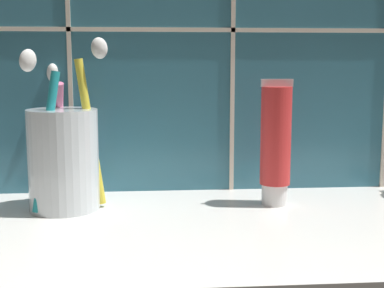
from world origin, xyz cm
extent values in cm
cube|color=silver|center=(0.00, 0.00, 1.00)|extent=(75.97, 29.10, 2.00)
cube|color=beige|center=(0.00, 13.95, 21.15)|extent=(85.97, 0.24, 0.50)
cylinder|color=silver|center=(-17.02, 6.72, 7.30)|extent=(7.32, 7.32, 10.60)
cylinder|color=yellow|center=(-14.22, 7.19, 10.08)|extent=(2.94, 0.95, 15.47)
ellipsoid|color=white|center=(-13.05, 7.21, 18.85)|extent=(1.99, 1.33, 2.40)
cylinder|color=pink|center=(-18.19, 10.94, 8.80)|extent=(2.65, 6.33, 13.16)
ellipsoid|color=white|center=(-19.08, 14.00, 16.22)|extent=(1.93, 2.69, 2.69)
cylinder|color=teal|center=(-18.42, 5.11, 9.45)|extent=(3.39, 2.96, 14.27)
ellipsoid|color=white|center=(-19.66, 4.13, 17.57)|extent=(2.44, 2.31, 2.48)
cylinder|color=white|center=(5.53, 6.72, 3.16)|extent=(2.79, 2.79, 2.31)
cylinder|color=red|center=(5.53, 6.72, 9.58)|extent=(3.28, 3.28, 10.54)
cube|color=silver|center=(5.53, 6.72, 15.25)|extent=(3.44, 0.36, 0.80)
camera|label=1|loc=(-8.01, -49.21, 17.34)|focal=50.00mm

